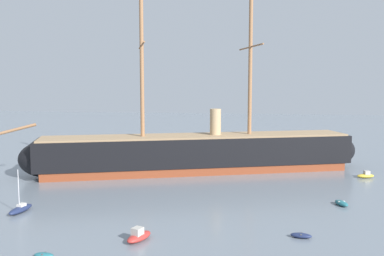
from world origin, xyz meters
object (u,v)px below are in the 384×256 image
Objects in this scene: tall_ship at (197,153)px; motorboat_near_centre at (139,236)px; dinghy_foreground_left at (44,255)px; motorboat_far_right at (366,175)px; dinghy_alongside_stern at (341,203)px; dinghy_distant_centre at (216,161)px; dinghy_far_left at (48,163)px; sailboat_mid_left at (21,209)px; dinghy_mid_right at (301,236)px.

motorboat_near_centre is at bearing -91.15° from tall_ship.
motorboat_near_centre is at bearing 36.43° from dinghy_foreground_left.
tall_ship is 20.61× the size of motorboat_far_right.
dinghy_foreground_left is 53.60m from motorboat_far_right.
motorboat_far_right reaches higher than dinghy_alongside_stern.
dinghy_distant_centre is (2.40, 9.24, -3.20)m from tall_ship.
dinghy_foreground_left is (-8.02, -39.65, -3.19)m from tall_ship.
motorboat_far_right is at bearing -2.53° from dinghy_far_left.
tall_ship is at bearing 140.33° from dinghy_alongside_stern.
dinghy_foreground_left is 36.75m from dinghy_alongside_stern.
sailboat_mid_left reaches higher than dinghy_distant_centre.
dinghy_alongside_stern reaches higher than dinghy_foreground_left.
dinghy_distant_centre is (-19.24, 27.19, -0.09)m from dinghy_alongside_stern.
motorboat_near_centre is 1.49× the size of dinghy_far_left.
dinghy_foreground_left is at bearing -159.28° from dinghy_mid_right.
tall_ship is 34.58m from dinghy_mid_right.
dinghy_mid_right is at bearing 20.72° from dinghy_foreground_left.
motorboat_near_centre is 27.64m from dinghy_alongside_stern.
dinghy_foreground_left is at bearing -51.62° from sailboat_mid_left.
motorboat_near_centre reaches higher than dinghy_far_left.
tall_ship reaches higher than motorboat_near_centre.
tall_ship reaches higher than dinghy_foreground_left.
tall_ship is 34.37m from motorboat_near_centre.
dinghy_alongside_stern is 55.19m from dinghy_far_left.
dinghy_mid_right is 0.73× the size of motorboat_far_right.
dinghy_alongside_stern is at bearing 36.12° from motorboat_near_centre.
sailboat_mid_left is at bearing 128.38° from dinghy_foreground_left.
tall_ship is at bearing -4.07° from dinghy_far_left.
dinghy_alongside_stern is 18.80m from motorboat_far_right.
dinghy_far_left is 58.38m from motorboat_far_right.
motorboat_far_right is at bearing 66.67° from dinghy_mid_right.
dinghy_mid_right is (15.48, -30.76, -3.16)m from tall_ship.
motorboat_far_right is at bearing -0.92° from tall_ship.
tall_ship is 34.09× the size of dinghy_foreground_left.
dinghy_foreground_left is 0.35× the size of sailboat_mid_left.
sailboat_mid_left is (-17.65, -27.48, -2.96)m from tall_ship.
dinghy_far_left is (-12.12, 29.60, -0.17)m from sailboat_mid_left.
dinghy_distant_centre is at bearing 85.94° from motorboat_near_centre.
sailboat_mid_left is at bearing -166.36° from dinghy_alongside_stern.
dinghy_mid_right is at bearing -5.66° from sailboat_mid_left.
tall_ship is 28.71m from motorboat_far_right.
motorboat_near_centre is (7.33, 5.41, 0.28)m from dinghy_foreground_left.
tall_ship is 17.31× the size of motorboat_near_centre.
dinghy_alongside_stern is (22.32, 16.29, -0.20)m from motorboat_near_centre.
motorboat_near_centre is at bearing -21.71° from sailboat_mid_left.
dinghy_alongside_stern is 1.49× the size of dinghy_distant_centre.
tall_ship is at bearing 57.28° from sailboat_mid_left.
sailboat_mid_left reaches higher than dinghy_alongside_stern.
motorboat_far_right is at bearing 30.32° from sailboat_mid_left.
dinghy_far_left reaches higher than dinghy_foreground_left.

